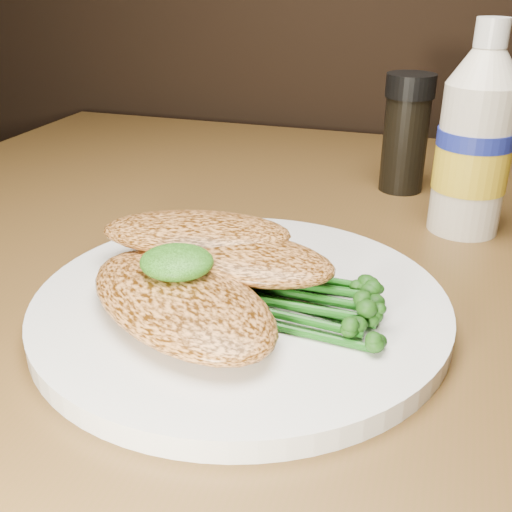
% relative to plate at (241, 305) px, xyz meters
% --- Properties ---
extents(plate, '(0.30, 0.30, 0.02)m').
position_rel_plate_xyz_m(plate, '(0.00, 0.00, 0.00)').
color(plate, white).
rests_on(plate, dining_table).
extents(chicken_front, '(0.20, 0.17, 0.03)m').
position_rel_plate_xyz_m(chicken_front, '(-0.03, -0.04, 0.02)').
color(chicken_front, '#CF8441').
rests_on(chicken_front, plate).
extents(chicken_mid, '(0.17, 0.10, 0.02)m').
position_rel_plate_xyz_m(chicken_mid, '(-0.01, 0.02, 0.03)').
color(chicken_mid, '#CF8441').
rests_on(chicken_mid, plate).
extents(chicken_back, '(0.16, 0.10, 0.02)m').
position_rel_plate_xyz_m(chicken_back, '(-0.05, 0.04, 0.04)').
color(chicken_back, '#CF8441').
rests_on(chicken_back, plate).
extents(pesto_front, '(0.05, 0.05, 0.02)m').
position_rel_plate_xyz_m(pesto_front, '(-0.04, -0.03, 0.04)').
color(pesto_front, '#133508').
rests_on(pesto_front, chicken_front).
extents(broccolini_bundle, '(0.17, 0.14, 0.02)m').
position_rel_plate_xyz_m(broccolini_bundle, '(0.04, -0.00, 0.02)').
color(broccolini_bundle, '#144D10').
rests_on(broccolini_bundle, plate).
extents(mayo_bottle, '(0.07, 0.07, 0.19)m').
position_rel_plate_xyz_m(mayo_bottle, '(0.15, 0.22, 0.09)').
color(mayo_bottle, beige).
rests_on(mayo_bottle, dining_table).
extents(pepper_grinder, '(0.06, 0.06, 0.13)m').
position_rel_plate_xyz_m(pepper_grinder, '(0.08, 0.31, 0.06)').
color(pepper_grinder, black).
rests_on(pepper_grinder, dining_table).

